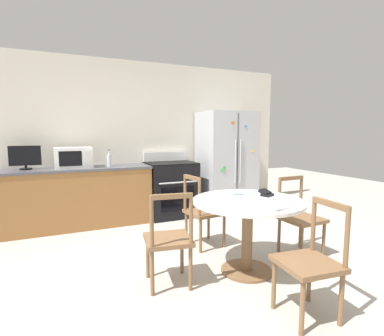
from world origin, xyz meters
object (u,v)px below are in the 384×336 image
(refrigerator, at_px, (226,162))
(oven_range, at_px, (171,189))
(dining_chair_near, at_px, (311,262))
(dining_chair_right, at_px, (300,218))
(microwave, at_px, (73,158))
(dining_chair_left, at_px, (169,240))
(countertop_tv, at_px, (25,157))
(wallet, at_px, (266,193))
(candle_glass, at_px, (247,195))
(dining_chair_far, at_px, (203,212))
(counter_bottle, at_px, (109,160))

(refrigerator, relative_size, oven_range, 1.65)
(dining_chair_near, relative_size, dining_chair_right, 1.00)
(microwave, relative_size, dining_chair_near, 0.58)
(dining_chair_right, bearing_deg, dining_chair_left, -0.19)
(countertop_tv, relative_size, dining_chair_right, 0.45)
(refrigerator, height_order, wallet, refrigerator)
(dining_chair_left, bearing_deg, microwave, 116.36)
(dining_chair_left, distance_m, candle_glass, 0.92)
(dining_chair_far, xyz_separation_m, candle_glass, (0.12, -0.76, 0.35))
(microwave, distance_m, dining_chair_near, 3.51)
(countertop_tv, bearing_deg, dining_chair_near, -55.73)
(counter_bottle, bearing_deg, microwave, 173.38)
(refrigerator, relative_size, dining_chair_left, 1.97)
(microwave, bearing_deg, dining_chair_near, -64.05)
(microwave, height_order, counter_bottle, microwave)
(dining_chair_left, bearing_deg, countertop_tv, 129.46)
(refrigerator, xyz_separation_m, countertop_tv, (-3.20, 0.10, 0.19))
(countertop_tv, distance_m, candle_glass, 3.14)
(oven_range, bearing_deg, dining_chair_far, -94.51)
(wallet, bearing_deg, dining_chair_right, 5.07)
(wallet, bearing_deg, countertop_tv, 137.10)
(dining_chair_far, relative_size, dining_chair_right, 1.00)
(microwave, relative_size, dining_chair_far, 0.58)
(oven_range, bearing_deg, refrigerator, -2.73)
(microwave, xyz_separation_m, dining_chair_far, (1.41, -1.47, -0.62))
(refrigerator, bearing_deg, dining_chair_near, -109.12)
(refrigerator, distance_m, dining_chair_left, 2.90)
(microwave, xyz_separation_m, dining_chair_right, (2.32, -2.16, -0.62))
(oven_range, xyz_separation_m, counter_bottle, (-1.02, -0.04, 0.53))
(refrigerator, bearing_deg, dining_chair_left, -131.22)
(wallet, bearing_deg, dining_chair_near, -106.84)
(refrigerator, xyz_separation_m, counter_bottle, (-2.07, 0.01, 0.11))
(microwave, bearing_deg, counter_bottle, -6.62)
(candle_glass, height_order, wallet, candle_glass)
(counter_bottle, distance_m, candle_glass, 2.42)
(refrigerator, relative_size, candle_glass, 21.59)
(candle_glass, bearing_deg, dining_chair_left, 178.91)
(dining_chair_near, bearing_deg, dining_chair_left, 48.74)
(countertop_tv, bearing_deg, dining_chair_right, -36.71)
(refrigerator, height_order, candle_glass, refrigerator)
(dining_chair_near, bearing_deg, dining_chair_far, 9.62)
(dining_chair_left, relative_size, candle_glass, 10.95)
(oven_range, distance_m, countertop_tv, 2.23)
(dining_chair_far, bearing_deg, oven_range, 169.00)
(dining_chair_near, bearing_deg, wallet, -11.02)
(refrigerator, relative_size, dining_chair_right, 1.97)
(refrigerator, height_order, dining_chair_left, refrigerator)
(dining_chair_left, bearing_deg, candle_glass, 8.14)
(microwave, bearing_deg, candle_glass, -55.63)
(dining_chair_right, height_order, candle_glass, dining_chair_right)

